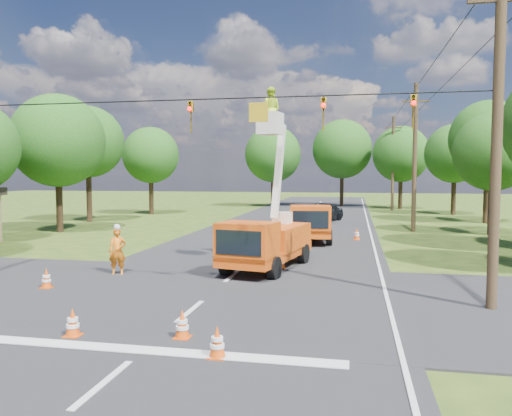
% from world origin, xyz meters
% --- Properties ---
extents(ground, '(140.00, 140.00, 0.00)m').
position_xyz_m(ground, '(0.00, 20.00, 0.00)').
color(ground, '#2A4314').
rests_on(ground, ground).
extents(road_main, '(12.00, 100.00, 0.06)m').
position_xyz_m(road_main, '(0.00, 20.00, 0.00)').
color(road_main, black).
rests_on(road_main, ground).
extents(road_cross, '(56.00, 10.00, 0.07)m').
position_xyz_m(road_cross, '(0.00, 2.00, 0.00)').
color(road_cross, black).
rests_on(road_cross, ground).
extents(stop_bar, '(9.00, 0.45, 0.02)m').
position_xyz_m(stop_bar, '(0.00, -3.20, 0.00)').
color(stop_bar, silver).
rests_on(stop_bar, ground).
extents(edge_line, '(0.12, 90.00, 0.02)m').
position_xyz_m(edge_line, '(5.60, 20.00, 0.00)').
color(edge_line, silver).
rests_on(edge_line, ground).
extents(bucket_truck, '(3.19, 5.97, 7.48)m').
position_xyz_m(bucket_truck, '(1.02, 6.66, 1.62)').
color(bucket_truck, '#D6570F').
rests_on(bucket_truck, ground).
extents(second_truck, '(2.87, 6.10, 2.21)m').
position_xyz_m(second_truck, '(2.00, 15.55, 1.15)').
color(second_truck, '#D6570F').
rests_on(second_truck, ground).
extents(ground_worker, '(0.77, 0.61, 1.85)m').
position_xyz_m(ground_worker, '(-4.48, 4.50, 0.92)').
color(ground_worker, '#D74212').
rests_on(ground_worker, ground).
extents(distant_car, '(3.09, 4.46, 1.41)m').
position_xyz_m(distant_car, '(2.22, 27.99, 0.70)').
color(distant_car, black).
rests_on(distant_car, ground).
extents(traffic_cone_0, '(0.38, 0.38, 0.71)m').
position_xyz_m(traffic_cone_0, '(-2.08, -2.59, 0.36)').
color(traffic_cone_0, '#E24B0B').
rests_on(traffic_cone_0, ground).
extents(traffic_cone_1, '(0.38, 0.38, 0.71)m').
position_xyz_m(traffic_cone_1, '(1.72, -3.26, 0.36)').
color(traffic_cone_1, '#E24B0B').
rests_on(traffic_cone_1, ground).
extents(traffic_cone_2, '(0.38, 0.38, 0.71)m').
position_xyz_m(traffic_cone_2, '(1.60, 6.92, 0.36)').
color(traffic_cone_2, '#E24B0B').
rests_on(traffic_cone_2, ground).
extents(traffic_cone_3, '(0.38, 0.38, 0.71)m').
position_xyz_m(traffic_cone_3, '(2.19, 9.78, 0.36)').
color(traffic_cone_3, '#E24B0B').
rests_on(traffic_cone_3, ground).
extents(traffic_cone_4, '(0.38, 0.38, 0.71)m').
position_xyz_m(traffic_cone_4, '(-5.79, 1.85, 0.36)').
color(traffic_cone_4, '#E24B0B').
rests_on(traffic_cone_4, ground).
extents(traffic_cone_7, '(0.38, 0.38, 0.71)m').
position_xyz_m(traffic_cone_7, '(4.70, 16.64, 0.36)').
color(traffic_cone_7, '#E24B0B').
rests_on(traffic_cone_7, ground).
extents(traffic_cone_8, '(0.38, 0.38, 0.71)m').
position_xyz_m(traffic_cone_8, '(0.56, -2.21, 0.36)').
color(traffic_cone_8, '#E24B0B').
rests_on(traffic_cone_8, ground).
extents(pole_right_near, '(1.80, 0.30, 10.00)m').
position_xyz_m(pole_right_near, '(8.50, 2.00, 5.11)').
color(pole_right_near, '#4C3823').
rests_on(pole_right_near, ground).
extents(pole_right_mid, '(1.80, 0.30, 10.00)m').
position_xyz_m(pole_right_mid, '(8.50, 22.00, 5.11)').
color(pole_right_mid, '#4C3823').
rests_on(pole_right_mid, ground).
extents(pole_right_far, '(1.80, 0.30, 10.00)m').
position_xyz_m(pole_right_far, '(8.50, 42.00, 5.11)').
color(pole_right_far, '#4C3823').
rests_on(pole_right_far, ground).
extents(signal_span, '(18.00, 0.29, 1.07)m').
position_xyz_m(signal_span, '(2.23, 1.99, 5.88)').
color(signal_span, black).
rests_on(signal_span, ground).
extents(tree_left_d, '(6.20, 6.20, 9.24)m').
position_xyz_m(tree_left_d, '(-15.00, 17.00, 6.12)').
color(tree_left_d, '#382616').
rests_on(tree_left_d, ground).
extents(tree_left_e, '(5.80, 5.80, 9.41)m').
position_xyz_m(tree_left_e, '(-16.80, 24.00, 6.49)').
color(tree_left_e, '#382616').
rests_on(tree_left_e, ground).
extents(tree_left_f, '(5.40, 5.40, 8.40)m').
position_xyz_m(tree_left_f, '(-14.80, 32.00, 5.69)').
color(tree_left_f, '#382616').
rests_on(tree_left_f, ground).
extents(tree_right_c, '(5.00, 5.00, 7.83)m').
position_xyz_m(tree_right_c, '(13.20, 21.00, 5.31)').
color(tree_right_c, '#382616').
rests_on(tree_right_c, ground).
extents(tree_right_d, '(6.00, 6.00, 9.70)m').
position_xyz_m(tree_right_d, '(14.80, 29.00, 6.68)').
color(tree_right_d, '#382616').
rests_on(tree_right_d, ground).
extents(tree_right_e, '(5.60, 5.60, 8.63)m').
position_xyz_m(tree_right_e, '(13.80, 37.00, 5.81)').
color(tree_right_e, '#382616').
rests_on(tree_right_e, ground).
extents(tree_far_a, '(6.60, 6.60, 9.50)m').
position_xyz_m(tree_far_a, '(-5.00, 45.00, 6.19)').
color(tree_far_a, '#382616').
rests_on(tree_far_a, ground).
extents(tree_far_b, '(7.00, 7.00, 10.32)m').
position_xyz_m(tree_far_b, '(3.00, 47.00, 6.81)').
color(tree_far_b, '#382616').
rests_on(tree_far_b, ground).
extents(tree_far_c, '(6.20, 6.20, 9.18)m').
position_xyz_m(tree_far_c, '(9.50, 44.00, 6.06)').
color(tree_far_c, '#382616').
rests_on(tree_far_c, ground).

